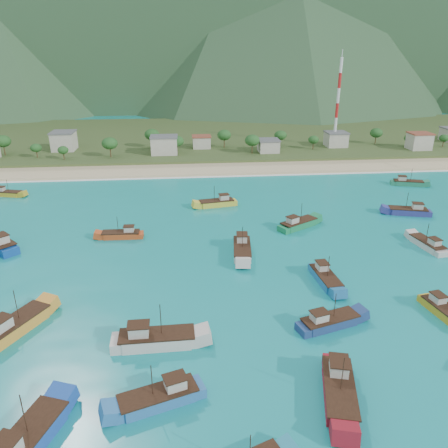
{
  "coord_description": "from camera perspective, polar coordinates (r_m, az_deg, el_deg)",
  "views": [
    {
      "loc": [
        -16.68,
        -76.84,
        41.63
      ],
      "look_at": [
        -7.7,
        18.0,
        3.0
      ],
      "focal_mm": 35.0,
      "sensor_mm": 36.0,
      "label": 1
    }
  ],
  "objects": [
    {
      "name": "boat_2",
      "position": [
        147.36,
        -26.5,
        3.55
      ],
      "size": [
        9.84,
        5.02,
        5.58
      ],
      "rotation": [
        0.0,
        0.0,
        4.46
      ],
      "color": "gold",
      "rests_on": "ground"
    },
    {
      "name": "boat_26",
      "position": [
        58.14,
        -24.75,
        -24.83
      ],
      "size": [
        8.11,
        13.5,
        7.67
      ],
      "rotation": [
        0.0,
        0.0,
        5.93
      ],
      "color": "#1C48A8",
      "rests_on": "ground"
    },
    {
      "name": "boat_0",
      "position": [
        68.4,
        -8.95,
        -14.72
      ],
      "size": [
        12.75,
        4.02,
        7.49
      ],
      "rotation": [
        0.0,
        0.0,
        4.73
      ],
      "color": "beige",
      "rests_on": "ground"
    },
    {
      "name": "boat_16",
      "position": [
        127.01,
        22.97,
        1.5
      ],
      "size": [
        11.45,
        6.02,
        6.49
      ],
      "rotation": [
        0.0,
        0.0,
        1.31
      ],
      "color": "navy",
      "rests_on": "ground"
    },
    {
      "name": "boat_3",
      "position": [
        123.31,
        -0.89,
        2.72
      ],
      "size": [
        11.24,
        5.14,
        6.4
      ],
      "rotation": [
        0.0,
        0.0,
        1.76
      ],
      "color": "gold",
      "rests_on": "ground"
    },
    {
      "name": "boat_20",
      "position": [
        154.26,
        22.84,
        4.93
      ],
      "size": [
        10.63,
        5.75,
        6.03
      ],
      "rotation": [
        0.0,
        0.0,
        4.43
      ],
      "color": "#217B57",
      "rests_on": "ground"
    },
    {
      "name": "boat_23",
      "position": [
        73.55,
        13.53,
        -12.4
      ],
      "size": [
        11.12,
        6.11,
        6.3
      ],
      "rotation": [
        0.0,
        0.0,
        5.01
      ],
      "color": "navy",
      "rests_on": "ground"
    },
    {
      "name": "boat_17",
      "position": [
        61.42,
        14.79,
        -20.31
      ],
      "size": [
        6.63,
        13.0,
        7.38
      ],
      "rotation": [
        0.0,
        0.0,
        2.89
      ],
      "color": "maroon",
      "rests_on": "ground"
    },
    {
      "name": "boat_6",
      "position": [
        77.6,
        -25.62,
        -12.01
      ],
      "size": [
        9.28,
        12.75,
        7.4
      ],
      "rotation": [
        0.0,
        0.0,
        5.78
      ],
      "color": "orange",
      "rests_on": "ground"
    },
    {
      "name": "land",
      "position": [
        221.43,
        -1.01,
        11.23
      ],
      "size": [
        400.0,
        110.0,
        2.4
      ],
      "primitive_type": "cube",
      "color": "#385123",
      "rests_on": "ground"
    },
    {
      "name": "ground",
      "position": [
        88.98,
        6.07,
        -5.96
      ],
      "size": [
        600.0,
        600.0,
        0.0
      ],
      "primitive_type": "plane",
      "color": "#0C8979",
      "rests_on": "ground"
    },
    {
      "name": "boat_24",
      "position": [
        109.88,
        9.66,
        -0.07
      ],
      "size": [
        11.28,
        8.63,
        6.61
      ],
      "rotation": [
        0.0,
        0.0,
        5.26
      ],
      "color": "#157C49",
      "rests_on": "ground"
    },
    {
      "name": "boat_18",
      "position": [
        82.92,
        26.79,
        -10.18
      ],
      "size": [
        4.56,
        10.24,
        5.84
      ],
      "rotation": [
        0.0,
        0.0,
        3.31
      ],
      "color": "gold",
      "rests_on": "ground"
    },
    {
      "name": "boat_1",
      "position": [
        59.47,
        -8.34,
        -21.57
      ],
      "size": [
        11.59,
        6.61,
        6.57
      ],
      "rotation": [
        0.0,
        0.0,
        1.89
      ],
      "color": "#2A69AB",
      "rests_on": "ground"
    },
    {
      "name": "village",
      "position": [
        188.02,
        4.07,
        10.67
      ],
      "size": [
        210.42,
        25.09,
        7.24
      ],
      "color": "beige",
      "rests_on": "ground"
    },
    {
      "name": "beach",
      "position": [
        162.17,
        0.68,
        7.2
      ],
      "size": [
        400.0,
        18.0,
        1.2
      ],
      "primitive_type": "cube",
      "color": "beige",
      "rests_on": "ground"
    },
    {
      "name": "boat_9",
      "position": [
        86.06,
        13.09,
        -6.93
      ],
      "size": [
        4.03,
        10.79,
        6.24
      ],
      "rotation": [
        0.0,
        0.0,
        3.23
      ],
      "color": "#1E66A0",
      "rests_on": "ground"
    },
    {
      "name": "boat_11",
      "position": [
        105.42,
        -13.2,
        -1.42
      ],
      "size": [
        9.78,
        3.09,
        5.74
      ],
      "rotation": [
        0.0,
        0.0,
        1.55
      ],
      "color": "#B8451D",
      "rests_on": "ground"
    },
    {
      "name": "boat_22",
      "position": [
        107.63,
        25.06,
        -2.49
      ],
      "size": [
        4.63,
        10.44,
        5.96
      ],
      "rotation": [
        0.0,
        0.0,
        0.17
      ],
      "color": "beige",
      "rests_on": "ground"
    },
    {
      "name": "radio_tower",
      "position": [
        197.43,
        14.62,
        15.04
      ],
      "size": [
        1.2,
        1.2,
        36.35
      ],
      "color": "red",
      "rests_on": "ground"
    },
    {
      "name": "boat_12",
      "position": [
        94.85,
        2.38,
        -3.38
      ],
      "size": [
        4.83,
        12.34,
        7.11
      ],
      "rotation": [
        0.0,
        0.0,
        3.03
      ],
      "color": "beige",
      "rests_on": "ground"
    },
    {
      "name": "surf_line",
      "position": [
        153.06,
        1.06,
        6.29
      ],
      "size": [
        400.0,
        2.5,
        0.08
      ],
      "primitive_type": "cube",
      "color": "white",
      "rests_on": "ground"
    },
    {
      "name": "vegetation",
      "position": [
        184.4,
        -1.04,
        10.71
      ],
      "size": [
        275.18,
        26.02,
        8.93
      ],
      "color": "#235623",
      "rests_on": "ground"
    }
  ]
}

